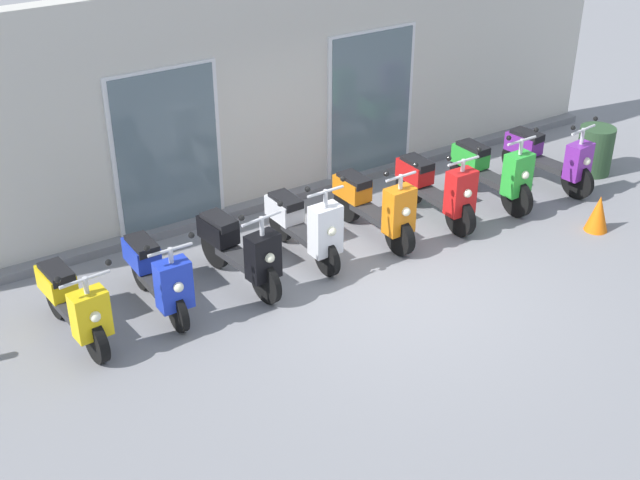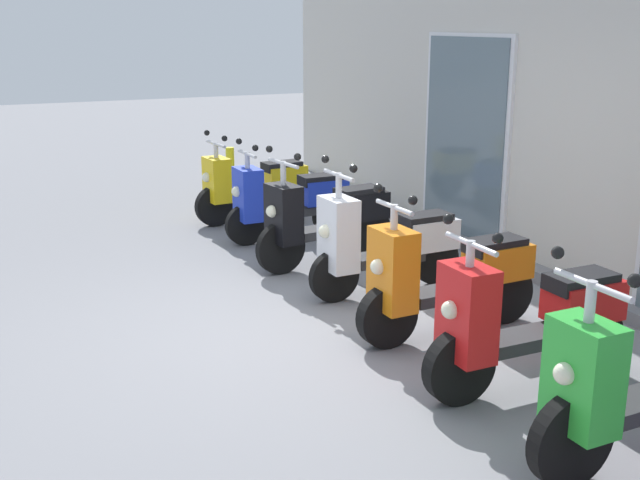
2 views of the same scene
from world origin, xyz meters
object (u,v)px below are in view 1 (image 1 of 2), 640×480
scooter_red (436,188)px  scooter_purple (549,156)px  scooter_blue (158,274)px  trash_bin (595,150)px  scooter_yellow (73,303)px  scooter_white (305,224)px  traffic_cone (598,213)px  scooter_orange (375,206)px  scooter_green (492,171)px  scooter_black (240,249)px

scooter_red → scooter_purple: (2.12, -0.05, 0.00)m
scooter_blue → trash_bin: bearing=-0.8°
scooter_yellow → scooter_purple: (7.28, -0.01, 0.03)m
scooter_yellow → scooter_white: scooter_white is taller
traffic_cone → scooter_yellow: bearing=168.4°
scooter_yellow → scooter_purple: bearing=-0.1°
scooter_orange → trash_bin: scooter_orange is taller
scooter_white → scooter_blue: bearing=-177.5°
traffic_cone → scooter_green: bearing=114.1°
traffic_cone → trash_bin: bearing=43.3°
scooter_purple → scooter_white: bearing=178.1°
scooter_black → scooter_purple: bearing=-0.2°
scooter_white → scooter_black: bearing=-173.2°
trash_bin → traffic_cone: 1.96m
scooter_yellow → trash_bin: scooter_yellow is taller
scooter_black → scooter_blue: bearing=178.4°
scooter_white → scooter_green: size_ratio=0.96×
scooter_black → scooter_white: bearing=6.8°
scooter_white → scooter_red: scooter_white is taller
scooter_black → trash_bin: (6.19, -0.07, -0.13)m
scooter_white → traffic_cone: (3.77, -1.53, -0.23)m
scooter_yellow → scooter_white: (3.07, 0.13, 0.04)m
scooter_yellow → scooter_black: 2.07m
scooter_blue → traffic_cone: size_ratio=2.92×
scooter_green → scooter_purple: size_ratio=1.00×
scooter_blue → scooter_black: (1.06, -0.03, 0.02)m
trash_bin → scooter_white: bearing=177.9°
scooter_black → scooter_red: (3.10, 0.03, -0.02)m
scooter_purple → traffic_cone: size_ratio=3.14×
scooter_blue → scooter_black: scooter_black is taller
scooter_green → traffic_cone: size_ratio=3.14×
scooter_green → trash_bin: 2.07m
scooter_orange → scooter_red: (1.02, -0.05, 0.01)m
scooter_black → scooter_green: 4.13m
scooter_purple → scooter_red: bearing=178.5°
scooter_red → traffic_cone: 2.22m
scooter_yellow → traffic_cone: 6.98m
scooter_white → scooter_purple: 4.22m
scooter_black → scooter_red: bearing=0.6°
scooter_yellow → trash_bin: (8.26, -0.06, -0.08)m
scooter_blue → traffic_cone: scooter_blue is taller
scooter_blue → scooter_red: scooter_red is taller
scooter_green → trash_bin: (2.07, -0.10, -0.12)m
scooter_blue → scooter_white: scooter_white is taller
scooter_yellow → scooter_blue: (1.01, 0.04, 0.02)m
traffic_cone → scooter_white: bearing=157.9°
scooter_red → scooter_purple: bearing=-1.5°
scooter_white → trash_bin: scooter_white is taller
scooter_yellow → traffic_cone: (6.84, -1.40, -0.19)m
scooter_purple → traffic_cone: bearing=-107.8°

